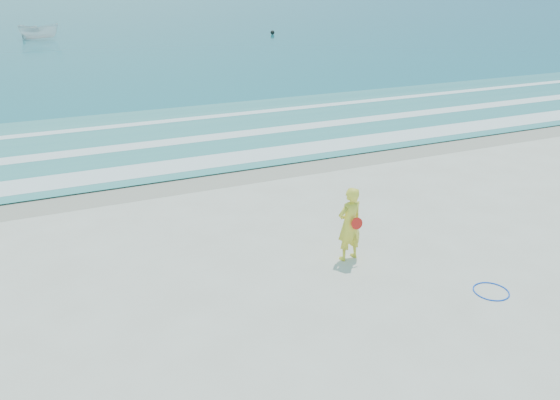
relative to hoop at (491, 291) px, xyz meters
name	(u,v)px	position (x,y,z in m)	size (l,w,h in m)	color
ground	(374,323)	(-2.79, 0.06, -0.01)	(400.00, 400.00, 0.00)	silver
wet_sand	(222,174)	(-2.79, 9.06, -0.01)	(400.00, 2.40, 0.00)	#B2A893
ocean	(56,11)	(-2.79, 105.06, 0.01)	(400.00, 190.00, 0.04)	#19727F
shallow	(183,135)	(-2.79, 14.06, 0.03)	(400.00, 10.00, 0.01)	#59B7AD
foam_near	(211,161)	(-2.79, 10.36, 0.04)	(400.00, 1.40, 0.01)	white
foam_mid	(189,140)	(-2.79, 13.26, 0.04)	(400.00, 0.90, 0.01)	white
foam_far	(169,121)	(-2.79, 16.56, 0.04)	(400.00, 0.60, 0.01)	white
hoop	(491,291)	(0.00, 0.00, 0.00)	(0.72, 0.72, 0.03)	blue
boat	(39,32)	(-6.95, 54.73, 0.80)	(1.51, 4.01, 1.55)	white
buoy	(272,32)	(16.41, 49.84, 0.25)	(0.45, 0.45, 0.45)	black
woman	(349,224)	(-1.96, 2.43, 0.86)	(0.69, 0.51, 1.74)	yellow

